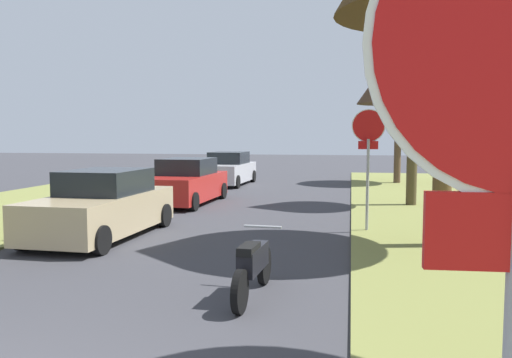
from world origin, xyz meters
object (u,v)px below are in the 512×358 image
at_px(parked_motorcycle, 253,265).
at_px(parked_sedan_tan, 103,206).
at_px(parked_sedan_silver, 228,170).
at_px(street_tree_right_mid_b, 415,24).
at_px(street_tree_right_far, 399,74).
at_px(parked_sedan_red, 186,183).
at_px(stop_sign_far, 368,143).

bearing_deg(parked_motorcycle, parked_sedan_tan, 137.95).
bearing_deg(parked_sedan_silver, street_tree_right_mid_b, -38.98).
bearing_deg(street_tree_right_far, parked_sedan_tan, -117.61).
height_order(street_tree_right_far, parked_sedan_tan, street_tree_right_far).
distance_m(parked_sedan_red, parked_sedan_silver, 7.06).
relative_size(street_tree_right_far, parked_sedan_tan, 1.52).
bearing_deg(street_tree_right_far, parked_motorcycle, -100.76).
height_order(street_tree_right_far, parked_motorcycle, street_tree_right_far).
distance_m(street_tree_right_mid_b, street_tree_right_far, 8.36).
bearing_deg(parked_motorcycle, street_tree_right_far, 79.24).
distance_m(stop_sign_far, street_tree_right_mid_b, 6.57).
xyz_separation_m(street_tree_right_far, parked_sedan_silver, (-8.07, -1.98, -4.62)).
xyz_separation_m(parked_sedan_silver, parked_motorcycle, (4.44, -17.10, -0.24)).
relative_size(stop_sign_far, parked_sedan_tan, 0.67).
relative_size(stop_sign_far, street_tree_right_far, 0.44).
bearing_deg(stop_sign_far, street_tree_right_mid_b, 72.50).
relative_size(parked_sedan_silver, parked_motorcycle, 2.17).
distance_m(street_tree_right_far, parked_sedan_silver, 9.51).
bearing_deg(parked_sedan_silver, parked_sedan_tan, -89.46).
height_order(parked_sedan_tan, parked_motorcycle, parked_sedan_tan).
height_order(parked_sedan_silver, parked_motorcycle, parked_sedan_silver).
bearing_deg(parked_sedan_red, street_tree_right_far, 48.82).
relative_size(street_tree_right_far, parked_motorcycle, 3.31).
xyz_separation_m(parked_sedan_tan, parked_motorcycle, (4.32, -3.89, -0.24)).
bearing_deg(parked_sedan_silver, stop_sign_far, -61.38).
height_order(parked_sedan_red, parked_sedan_silver, same).
bearing_deg(parked_motorcycle, street_tree_right_mid_b, 72.43).
distance_m(street_tree_right_mid_b, parked_motorcycle, 12.57).
xyz_separation_m(parked_sedan_red, parked_motorcycle, (4.28, -10.04, -0.24)).
height_order(street_tree_right_mid_b, parked_motorcycle, street_tree_right_mid_b).
height_order(stop_sign_far, parked_sedan_red, stop_sign_far).
bearing_deg(parked_sedan_tan, stop_sign_far, 16.14).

